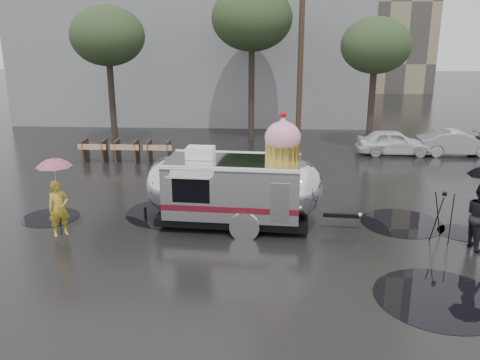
# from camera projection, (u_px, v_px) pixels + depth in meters

# --- Properties ---
(ground) EXTENTS (120.00, 120.00, 0.00)m
(ground) POSITION_uv_depth(u_px,v_px,m) (234.00, 259.00, 13.63)
(ground) COLOR black
(ground) RESTS_ON ground
(puddles) EXTENTS (14.57, 8.20, 0.01)m
(puddles) POSITION_uv_depth(u_px,v_px,m) (292.00, 237.00, 15.07)
(puddles) COLOR black
(puddles) RESTS_ON ground
(grey_building) EXTENTS (22.00, 12.00, 13.00)m
(grey_building) POSITION_uv_depth(u_px,v_px,m) (198.00, 18.00, 34.85)
(grey_building) COLOR slate
(grey_building) RESTS_ON ground
(utility_pole) EXTENTS (1.60, 0.28, 9.00)m
(utility_pole) POSITION_uv_depth(u_px,v_px,m) (301.00, 54.00, 25.53)
(utility_pole) COLOR #473323
(utility_pole) RESTS_ON ground
(tree_left) EXTENTS (3.64, 3.64, 6.95)m
(tree_left) POSITION_uv_depth(u_px,v_px,m) (107.00, 37.00, 24.80)
(tree_left) COLOR #382D26
(tree_left) RESTS_ON ground
(tree_mid) EXTENTS (4.20, 4.20, 8.03)m
(tree_mid) POSITION_uv_depth(u_px,v_px,m) (252.00, 19.00, 26.11)
(tree_mid) COLOR #382D26
(tree_mid) RESTS_ON ground
(tree_right) EXTENTS (3.36, 3.36, 6.42)m
(tree_right) POSITION_uv_depth(u_px,v_px,m) (376.00, 46.00, 24.27)
(tree_right) COLOR #382D26
(tree_right) RESTS_ON ground
(barricade_row) EXTENTS (4.30, 0.80, 1.00)m
(barricade_row) POSITION_uv_depth(u_px,v_px,m) (127.00, 150.00, 23.27)
(barricade_row) COLOR #473323
(barricade_row) RESTS_ON ground
(airstream_trailer) EXTENTS (6.85, 2.74, 3.69)m
(airstream_trailer) POSITION_uv_depth(u_px,v_px,m) (236.00, 186.00, 15.61)
(airstream_trailer) COLOR silver
(airstream_trailer) RESTS_ON ground
(person_left) EXTENTS (0.73, 0.69, 1.68)m
(person_left) POSITION_uv_depth(u_px,v_px,m) (59.00, 208.00, 14.98)
(person_left) COLOR gold
(person_left) RESTS_ON ground
(umbrella_pink) EXTENTS (1.25, 1.25, 2.40)m
(umbrella_pink) POSITION_uv_depth(u_px,v_px,m) (55.00, 172.00, 14.65)
(umbrella_pink) COLOR pink
(umbrella_pink) RESTS_ON ground
(person_right) EXTENTS (0.61, 0.95, 1.87)m
(person_right) POSITION_uv_depth(u_px,v_px,m) (480.00, 216.00, 14.11)
(person_right) COLOR black
(person_right) RESTS_ON ground
(tripod) EXTENTS (0.61, 0.57, 1.49)m
(tripod) POSITION_uv_depth(u_px,v_px,m) (442.00, 212.00, 14.59)
(tripod) COLOR black
(tripod) RESTS_ON ground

